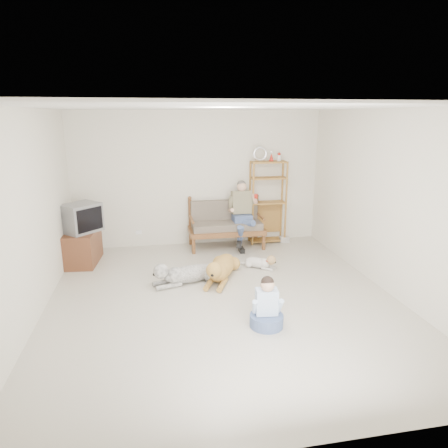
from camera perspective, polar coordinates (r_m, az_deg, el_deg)
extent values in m
plane|color=beige|center=(5.92, -0.09, -10.79)|extent=(5.50, 5.50, 0.00)
plane|color=white|center=(5.32, -0.10, 16.35)|extent=(5.50, 5.50, 0.00)
plane|color=beige|center=(8.13, -3.64, 6.41)|extent=(5.00, 0.00, 5.00)
plane|color=beige|center=(2.94, 9.85, -10.19)|extent=(5.00, 0.00, 5.00)
plane|color=beige|center=(5.59, -26.18, 0.75)|extent=(0.00, 5.50, 5.50)
plane|color=beige|center=(6.40, 22.54, 2.83)|extent=(0.00, 5.50, 5.50)
cube|color=brown|center=(8.06, 0.35, -0.93)|extent=(1.50, 0.71, 0.10)
cube|color=#6B5F51|center=(8.03, 0.35, -0.14)|extent=(1.38, 0.61, 0.13)
cube|color=#6B5F51|center=(8.20, 0.03, 1.88)|extent=(1.38, 0.13, 0.45)
cylinder|color=brown|center=(8.21, -0.04, 3.34)|extent=(1.40, 0.06, 0.05)
cylinder|color=brown|center=(7.74, -4.34, -3.22)|extent=(0.07, 0.07, 0.30)
cylinder|color=brown|center=(8.22, -4.85, 0.24)|extent=(0.07, 0.07, 0.95)
cylinder|color=brown|center=(8.00, 5.69, -2.63)|extent=(0.07, 0.07, 0.30)
cylinder|color=brown|center=(8.46, 4.62, 0.69)|extent=(0.07, 0.07, 0.95)
cube|color=#4E5E90|center=(8.06, 2.60, 0.75)|extent=(0.37, 0.35, 0.18)
cube|color=gray|center=(8.07, 2.48, 3.13)|extent=(0.39, 0.26, 0.48)
sphere|color=tan|center=(7.98, 2.55, 5.35)|extent=(0.19, 0.19, 0.19)
sphere|color=#544F4A|center=(8.00, 2.52, 5.63)|extent=(0.17, 0.17, 0.17)
cylinder|color=#B21C13|center=(7.91, 4.58, 3.99)|extent=(0.06, 0.06, 0.08)
cube|color=#A06932|center=(8.18, 6.44, 8.79)|extent=(0.72, 0.29, 0.03)
torus|color=silver|center=(8.11, 5.18, 9.94)|extent=(0.30, 0.05, 0.30)
cone|color=#B21C13|center=(8.19, 6.78, 9.46)|extent=(0.09, 0.09, 0.15)
cylinder|color=#A06932|center=(8.10, 4.18, 2.78)|extent=(0.04, 0.04, 1.71)
cylinder|color=#A06932|center=(8.35, 3.71, 3.18)|extent=(0.04, 0.04, 1.71)
cylinder|color=#A06932|center=(8.30, 8.85, 2.95)|extent=(0.04, 0.04, 1.71)
cylinder|color=#A06932|center=(8.55, 8.25, 3.33)|extent=(0.04, 0.04, 1.71)
cube|color=beige|center=(8.55, 8.61, -2.17)|extent=(0.20, 0.15, 0.12)
cube|color=brown|center=(7.65, -19.50, -3.12)|extent=(0.59, 0.95, 0.60)
cube|color=brown|center=(7.49, -21.55, -3.71)|extent=(0.06, 0.40, 0.50)
cube|color=brown|center=(7.90, -20.98, -2.69)|extent=(0.06, 0.40, 0.50)
cube|color=slate|center=(7.48, -19.74, 0.85)|extent=(0.77, 0.77, 0.50)
cube|color=black|center=(7.29, -18.62, 0.59)|extent=(0.38, 0.38, 0.40)
cube|color=white|center=(8.29, -12.10, -1.16)|extent=(0.12, 0.02, 0.08)
ellipsoid|color=#C49144|center=(6.69, -0.22, -6.15)|extent=(0.73, 1.06, 0.32)
sphere|color=#C49144|center=(6.41, -0.84, -6.93)|extent=(0.32, 0.32, 0.32)
sphere|color=#C49144|center=(6.13, -1.41, -6.61)|extent=(0.25, 0.25, 0.25)
ellipsoid|color=#C49144|center=(6.04, -1.68, -7.22)|extent=(0.17, 0.21, 0.10)
cylinder|color=#C49144|center=(7.18, 0.71, -5.42)|extent=(0.08, 0.40, 0.05)
ellipsoid|color=#C49144|center=(6.17, -2.14, -6.46)|extent=(0.08, 0.09, 0.12)
ellipsoid|color=#C49144|center=(6.13, -0.56, -6.60)|extent=(0.08, 0.09, 0.12)
ellipsoid|color=white|center=(6.49, -4.73, -7.08)|extent=(0.96, 0.56, 0.27)
sphere|color=white|center=(6.39, -7.01, -7.33)|extent=(0.27, 0.27, 0.27)
sphere|color=white|center=(6.28, -9.01, -6.67)|extent=(0.24, 0.24, 0.24)
ellipsoid|color=white|center=(6.26, -9.93, -7.02)|extent=(0.19, 0.15, 0.09)
cylinder|color=white|center=(6.70, -1.08, -7.07)|extent=(0.32, 0.25, 0.04)
ellipsoid|color=white|center=(6.36, -9.05, -6.38)|extent=(0.09, 0.07, 0.12)
ellipsoid|color=white|center=(6.21, -8.56, -6.89)|extent=(0.09, 0.07, 0.12)
ellipsoid|color=silver|center=(7.09, 4.83, -5.52)|extent=(0.49, 0.44, 0.18)
sphere|color=silver|center=(7.04, 5.87, -5.60)|extent=(0.18, 0.18, 0.18)
sphere|color=tan|center=(6.97, 6.76, -5.15)|extent=(0.16, 0.16, 0.16)
ellipsoid|color=tan|center=(6.95, 7.33, -5.37)|extent=(0.14, 0.13, 0.06)
cylinder|color=silver|center=(7.19, 3.12, -5.63)|extent=(0.18, 0.08, 0.03)
cone|color=tan|center=(6.91, 6.48, -4.89)|extent=(0.05, 0.05, 0.06)
cone|color=tan|center=(7.01, 6.82, -4.60)|extent=(0.05, 0.05, 0.06)
torus|color=#B21C13|center=(6.98, 6.58, -5.21)|extent=(0.15, 0.15, 0.02)
cylinder|color=#4E5E90|center=(5.25, 6.08, -13.54)|extent=(0.43, 0.43, 0.16)
cube|color=silver|center=(5.15, 6.10, -10.96)|extent=(0.29, 0.20, 0.33)
sphere|color=tan|center=(5.03, 6.24, -8.67)|extent=(0.18, 0.18, 0.18)
sphere|color=black|center=(5.03, 6.22, -8.32)|extent=(0.17, 0.17, 0.17)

